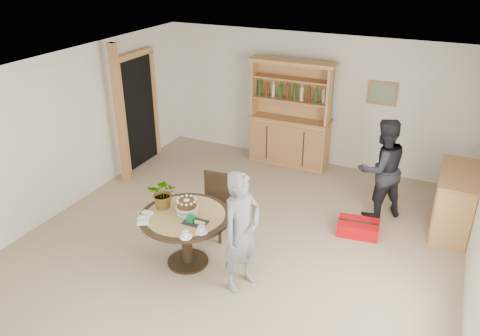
% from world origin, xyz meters
% --- Properties ---
extents(ground, '(7.00, 7.00, 0.00)m').
position_xyz_m(ground, '(0.00, 0.00, 0.00)').
color(ground, tan).
rests_on(ground, ground).
extents(room_shell, '(6.04, 7.04, 2.52)m').
position_xyz_m(room_shell, '(0.00, 0.01, 1.74)').
color(room_shell, white).
rests_on(room_shell, ground).
extents(doorway, '(0.13, 1.10, 2.18)m').
position_xyz_m(doorway, '(-2.93, 2.00, 1.11)').
color(doorway, black).
rests_on(doorway, ground).
extents(pine_post, '(0.12, 0.12, 2.50)m').
position_xyz_m(pine_post, '(-2.70, 1.20, 1.25)').
color(pine_post, '#AA7247').
rests_on(pine_post, ground).
extents(hutch, '(1.62, 0.54, 2.04)m').
position_xyz_m(hutch, '(-0.30, 3.24, 0.69)').
color(hutch, tan).
rests_on(hutch, ground).
extents(sideboard, '(0.54, 1.26, 0.94)m').
position_xyz_m(sideboard, '(2.74, 2.00, 0.47)').
color(sideboard, tan).
rests_on(sideboard, ground).
extents(dining_table, '(1.20, 1.20, 0.76)m').
position_xyz_m(dining_table, '(-0.44, -0.43, 0.60)').
color(dining_table, black).
rests_on(dining_table, ground).
extents(dining_chair, '(0.45, 0.45, 0.95)m').
position_xyz_m(dining_chair, '(-0.45, 0.40, 0.54)').
color(dining_chair, black).
rests_on(dining_chair, ground).
extents(birthday_cake, '(0.30, 0.30, 0.20)m').
position_xyz_m(birthday_cake, '(-0.44, -0.38, 0.88)').
color(birthday_cake, white).
rests_on(birthday_cake, dining_table).
extents(flower_vase, '(0.47, 0.44, 0.42)m').
position_xyz_m(flower_vase, '(-0.79, -0.38, 0.97)').
color(flower_vase, '#3F7233').
rests_on(flower_vase, dining_table).
extents(gift_tray, '(0.30, 0.20, 0.08)m').
position_xyz_m(gift_tray, '(-0.23, -0.55, 0.79)').
color(gift_tray, black).
rests_on(gift_tray, dining_table).
extents(coffee_cup_a, '(0.15, 0.15, 0.09)m').
position_xyz_m(coffee_cup_a, '(-0.04, -0.71, 0.80)').
color(coffee_cup_a, white).
rests_on(coffee_cup_a, dining_table).
extents(coffee_cup_b, '(0.15, 0.15, 0.08)m').
position_xyz_m(coffee_cup_b, '(-0.16, -0.88, 0.79)').
color(coffee_cup_b, white).
rests_on(coffee_cup_b, dining_table).
extents(napkins, '(0.24, 0.33, 0.03)m').
position_xyz_m(napkins, '(-0.85, -0.74, 0.77)').
color(napkins, white).
rests_on(napkins, dining_table).
extents(teen_boy, '(0.55, 0.67, 1.58)m').
position_xyz_m(teen_boy, '(0.41, -0.53, 0.79)').
color(teen_boy, slate).
rests_on(teen_boy, ground).
extents(adult_person, '(1.00, 0.98, 1.62)m').
position_xyz_m(adult_person, '(1.64, 1.93, 0.81)').
color(adult_person, black).
rests_on(adult_person, ground).
extents(red_suitcase, '(0.65, 0.48, 0.21)m').
position_xyz_m(red_suitcase, '(1.51, 1.26, 0.10)').
color(red_suitcase, red).
rests_on(red_suitcase, ground).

